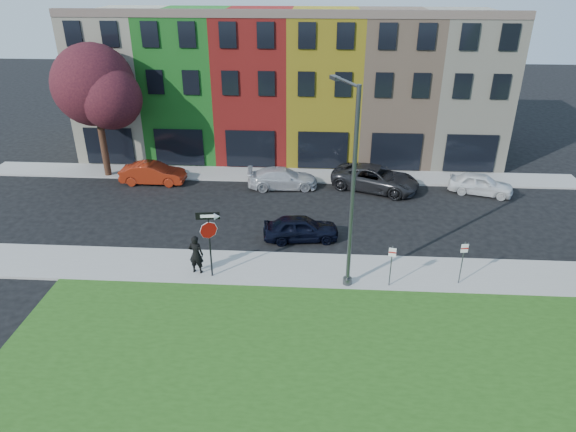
# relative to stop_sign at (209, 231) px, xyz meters

# --- Properties ---
(ground) EXTENTS (120.00, 120.00, 0.00)m
(ground) POSITION_rel_stop_sign_xyz_m (5.03, -2.17, -2.43)
(ground) COLOR black
(ground) RESTS_ON ground
(sidewalk_near) EXTENTS (40.00, 3.00, 0.12)m
(sidewalk_near) POSITION_rel_stop_sign_xyz_m (7.03, 0.83, -2.37)
(sidewalk_near) COLOR #999590
(sidewalk_near) RESTS_ON ground
(sidewalk_far) EXTENTS (40.00, 2.40, 0.12)m
(sidewalk_far) POSITION_rel_stop_sign_xyz_m (2.03, 12.83, -2.37)
(sidewalk_far) COLOR #999590
(sidewalk_far) RESTS_ON ground
(rowhouse_block) EXTENTS (30.00, 10.12, 10.00)m
(rowhouse_block) POSITION_rel_stop_sign_xyz_m (2.53, 19.02, 2.55)
(rowhouse_block) COLOR beige
(rowhouse_block) RESTS_ON ground
(stop_sign) EXTENTS (1.05, 0.18, 3.25)m
(stop_sign) POSITION_rel_stop_sign_xyz_m (0.00, 0.00, 0.00)
(stop_sign) COLOR black
(stop_sign) RESTS_ON sidewalk_near
(man) EXTENTS (0.84, 0.67, 1.91)m
(man) POSITION_rel_stop_sign_xyz_m (-0.74, 0.27, -1.36)
(man) COLOR black
(man) RESTS_ON sidewalk_near
(sedan_near) EXTENTS (2.55, 4.30, 1.33)m
(sedan_near) POSITION_rel_stop_sign_xyz_m (3.94, 3.95, -1.77)
(sedan_near) COLOR black
(sedan_near) RESTS_ON ground
(parked_car_red) EXTENTS (1.46, 4.19, 1.38)m
(parked_car_red) POSITION_rel_stop_sign_xyz_m (-6.06, 11.02, -1.74)
(parked_car_red) COLOR maroon
(parked_car_red) RESTS_ON ground
(parked_car_silver) EXTENTS (2.71, 4.84, 1.30)m
(parked_car_silver) POSITION_rel_stop_sign_xyz_m (2.49, 10.80, -1.78)
(parked_car_silver) COLOR #B7B8BC
(parked_car_silver) RESTS_ON ground
(parked_car_dark) EXTENTS (6.23, 7.21, 1.53)m
(parked_car_dark) POSITION_rel_stop_sign_xyz_m (8.42, 10.87, -1.67)
(parked_car_dark) COLOR black
(parked_car_dark) RESTS_ON ground
(parked_car_white) EXTENTS (3.67, 4.72, 1.32)m
(parked_car_white) POSITION_rel_stop_sign_xyz_m (14.95, 10.60, -1.77)
(parked_car_white) COLOR white
(parked_car_white) RESTS_ON ground
(street_lamp) EXTENTS (1.29, 2.41, 8.89)m
(street_lamp) POSITION_rel_stop_sign_xyz_m (6.12, -0.09, 2.17)
(street_lamp) COLOR #45484A
(street_lamp) RESTS_ON sidewalk_near
(parking_sign_a) EXTENTS (0.32, 0.11, 2.00)m
(parking_sign_a) POSITION_rel_stop_sign_xyz_m (8.06, -0.28, -1.05)
(parking_sign_a) COLOR #45484A
(parking_sign_a) RESTS_ON sidewalk_near
(parking_sign_b) EXTENTS (0.32, 0.10, 2.10)m
(parking_sign_b) POSITION_rel_stop_sign_xyz_m (11.22, 0.10, -0.99)
(parking_sign_b) COLOR #45484A
(parking_sign_b) RESTS_ON sidewalk_near
(tree_purple) EXTENTS (6.18, 5.41, 8.64)m
(tree_purple) POSITION_rel_stop_sign_xyz_m (-9.42, 12.08, 3.61)
(tree_purple) COLOR black
(tree_purple) RESTS_ON sidewalk_far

